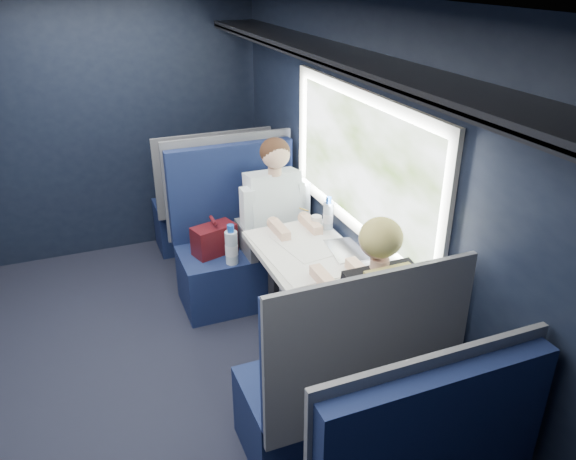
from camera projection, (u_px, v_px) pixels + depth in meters
name	position (u px, v px, depth m)	size (l,w,h in m)	color
ground	(158.00, 387.00, 3.60)	(2.80, 4.20, 0.01)	black
room_shell	(134.00, 167.00, 2.96)	(3.00, 4.40, 2.40)	black
table	(307.00, 266.00, 3.66)	(0.62, 1.00, 0.74)	#54565E
seat_bay_near	(240.00, 247.00, 4.42)	(1.04, 0.62, 1.26)	#0B1334
seat_bay_far	(341.00, 389.00, 2.97)	(1.04, 0.62, 1.26)	#0B1334
seat_row_front	(211.00, 206.00, 5.21)	(1.04, 0.51, 1.16)	#0B1334
man	(278.00, 216.00, 4.24)	(0.53, 0.56, 1.32)	black
woman	(370.00, 313.00, 3.06)	(0.53, 0.56, 1.32)	black
papers	(307.00, 249.00, 3.71)	(0.58, 0.84, 0.01)	white
laptop	(357.00, 240.00, 3.67)	(0.30, 0.37, 0.25)	silver
bottle_small	(328.00, 215.00, 3.94)	(0.07, 0.07, 0.25)	silver
cup	(316.00, 222.00, 3.97)	(0.08, 0.08, 0.10)	white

